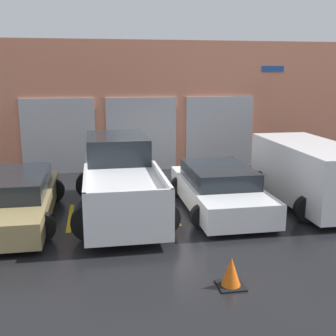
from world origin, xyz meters
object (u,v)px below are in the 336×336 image
pickup_truck (120,179)px  van_right (15,199)px  sedan_white (219,189)px  traffic_cone (231,273)px  sedan_side (311,172)px

pickup_truck → van_right: bearing=-174.1°
sedan_white → traffic_cone: sedan_white is taller
van_right → sedan_side: bearing=-0.2°
sedan_white → traffic_cone: (-1.04, -4.21, -0.31)m
sedan_white → sedan_side: bearing=-0.5°
sedan_white → pickup_truck: bearing=174.0°
van_right → traffic_cone: van_right is taller
pickup_truck → sedan_side: size_ratio=1.17×
sedan_white → sedan_side: size_ratio=0.98×
traffic_cone → van_right: bearing=135.5°
sedan_side → van_right: 8.01m
sedan_side → van_right: (-8.00, 0.03, -0.37)m
sedan_white → traffic_cone: bearing=-103.9°
pickup_truck → traffic_cone: 4.82m
sedan_side → traffic_cone: sedan_side is taller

